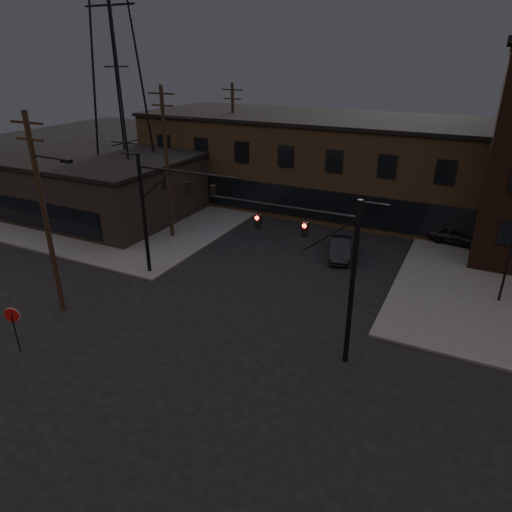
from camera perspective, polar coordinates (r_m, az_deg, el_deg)
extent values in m
plane|color=black|center=(21.81, -9.70, -14.51)|extent=(140.00, 140.00, 0.00)
cube|color=#474744|center=(50.04, -15.67, 7.53)|extent=(30.00, 30.00, 0.15)
cube|color=brown|center=(43.83, 12.02, 10.97)|extent=(40.00, 12.00, 8.00)
cube|color=black|center=(43.92, -19.20, 8.17)|extent=(16.00, 12.00, 5.00)
cylinder|color=black|center=(20.71, 11.92, -3.75)|extent=(0.24, 0.24, 8.00)
cylinder|color=black|center=(20.50, 3.20, 6.18)|extent=(7.00, 0.14, 0.14)
cube|color=#FF140C|center=(20.39, 6.15, 3.30)|extent=(0.28, 0.22, 0.70)
cube|color=#FF140C|center=(21.25, 0.26, 4.31)|extent=(0.28, 0.22, 0.70)
cylinder|color=black|center=(29.98, -13.82, 4.86)|extent=(0.24, 0.24, 8.00)
cylinder|color=black|center=(27.02, -8.67, 10.31)|extent=(7.00, 0.14, 0.14)
cube|color=black|center=(28.25, -11.51, 8.81)|extent=(0.28, 0.22, 0.70)
cube|color=black|center=(27.24, -8.55, 8.47)|extent=(0.28, 0.22, 0.70)
cube|color=black|center=(26.30, -5.38, 8.07)|extent=(0.28, 0.22, 0.70)
cylinder|color=black|center=(25.15, -27.82, -8.54)|extent=(0.06, 0.06, 2.20)
cylinder|color=maroon|center=(24.69, -28.22, -6.54)|extent=(0.72, 0.33, 0.76)
cylinder|color=black|center=(26.64, -24.85, 4.33)|extent=(0.28, 0.28, 11.00)
cube|color=black|center=(25.61, -26.78, 14.68)|extent=(2.20, 0.12, 0.12)
cube|color=black|center=(25.72, -26.44, 12.94)|extent=(1.80, 0.12, 0.12)
cube|color=black|center=(24.10, -22.62, 10.92)|extent=(0.60, 0.25, 0.18)
cylinder|color=black|center=(35.52, -11.06, 10.98)|extent=(0.28, 0.28, 11.50)
cube|color=black|center=(34.77, -11.76, 19.27)|extent=(2.20, 0.12, 0.12)
cube|color=black|center=(34.84, -11.65, 17.96)|extent=(1.80, 0.12, 0.12)
cube|color=black|center=(33.59, -8.27, 16.52)|extent=(0.60, 0.25, 0.18)
cylinder|color=black|center=(45.96, -2.85, 13.94)|extent=(0.28, 0.28, 11.00)
cube|color=black|center=(45.37, -2.99, 20.04)|extent=(2.20, 0.12, 0.12)
cube|color=black|center=(45.43, -2.96, 19.04)|extent=(1.80, 0.12, 0.12)
imported|color=black|center=(37.88, 23.75, 2.40)|extent=(4.23, 2.16, 1.38)
imported|color=black|center=(33.22, 10.53, 0.91)|extent=(2.43, 4.34, 1.36)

